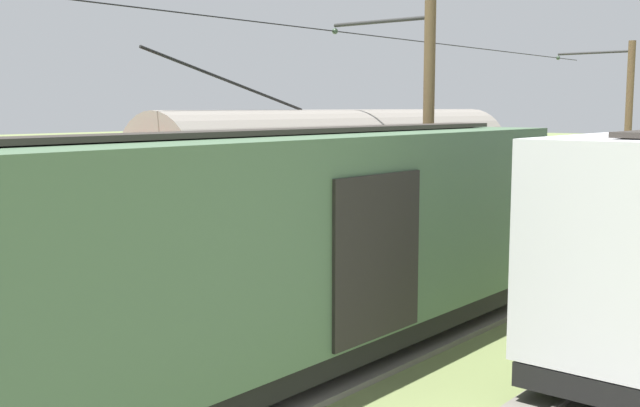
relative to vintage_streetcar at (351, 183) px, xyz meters
name	(u,v)px	position (x,y,z in m)	size (l,w,h in m)	color
ground_plane	(503,289)	(-4.88, 0.27, -2.26)	(220.00, 220.00, 0.00)	olive
track_adjacent_siding	(509,284)	(-4.88, -0.05, -2.20)	(2.80, 80.00, 0.18)	slate
track_third_siding	(351,259)	(0.00, -0.05, -2.20)	(2.80, 80.00, 0.18)	slate
vintage_streetcar	(351,183)	(0.00, 0.00, 0.00)	(2.65, 16.52, 5.47)	red
boxcar_adjacent	(306,240)	(-4.88, 7.56, -0.09)	(2.96, 12.40, 3.85)	#4C6B4C
catenary_pole_foreground	(626,126)	(-2.88, -14.02, 1.39)	(3.19, 0.28, 6.94)	brown
catenary_pole_mid_near	(425,136)	(-2.88, 0.73, 1.39)	(3.19, 0.28, 6.94)	brown
overhead_wire_run	(355,33)	(-0.08, -0.06, 4.14)	(2.99, 33.51, 0.18)	black
spare_tie_stack	(377,215)	(3.87, -6.70, -1.99)	(2.40, 2.40, 0.54)	#2D2316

